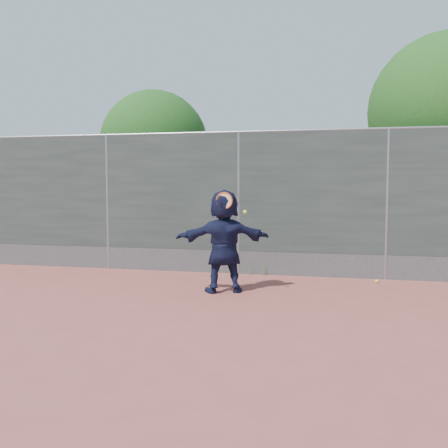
# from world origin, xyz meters

# --- Properties ---
(ground) EXTENTS (80.00, 80.00, 0.00)m
(ground) POSITION_xyz_m (0.00, 0.00, 0.00)
(ground) COLOR #9E4C42
(ground) RESTS_ON ground
(player) EXTENTS (1.76, 1.09, 1.81)m
(player) POSITION_xyz_m (0.09, 1.67, 0.91)
(player) COLOR #141937
(player) RESTS_ON ground
(ball_ground) EXTENTS (0.07, 0.07, 0.07)m
(ball_ground) POSITION_xyz_m (2.81, 3.09, 0.03)
(ball_ground) COLOR #D4F436
(ball_ground) RESTS_ON ground
(fence) EXTENTS (20.00, 0.06, 3.03)m
(fence) POSITION_xyz_m (-0.00, 3.50, 1.58)
(fence) COLOR #38423D
(fence) RESTS_ON ground
(swing_action) EXTENTS (0.55, 0.14, 0.51)m
(swing_action) POSITION_xyz_m (0.18, 1.47, 1.59)
(swing_action) COLOR #E54F15
(swing_action) RESTS_ON ground
(tree_left) EXTENTS (3.15, 3.00, 4.53)m
(tree_left) POSITION_xyz_m (-2.85, 6.55, 2.94)
(tree_left) COLOR #382314
(tree_left) RESTS_ON ground
(weed_clump) EXTENTS (0.68, 0.07, 0.30)m
(weed_clump) POSITION_xyz_m (0.29, 3.38, 0.13)
(weed_clump) COLOR #387226
(weed_clump) RESTS_ON ground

